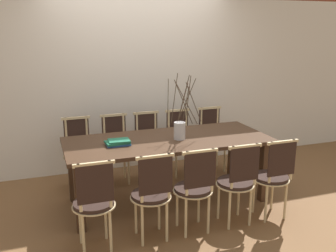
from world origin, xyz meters
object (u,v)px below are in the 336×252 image
object	(u,v)px
chair_near_center	(195,186)
book_stack	(118,142)
dining_table	(168,147)
vase_centerpiece	(180,128)
chair_far_center	(149,142)

from	to	relation	value
chair_near_center	book_stack	bearing A→B (deg)	129.19
dining_table	chair_near_center	size ratio (longest dim) A/B	2.59
vase_centerpiece	book_stack	bearing A→B (deg)	178.73
vase_centerpiece	book_stack	world-z (taller)	vase_centerpiece
vase_centerpiece	book_stack	xyz separation A→B (m)	(-0.70, 0.02, -0.10)
chair_near_center	dining_table	bearing A→B (deg)	90.63
dining_table	book_stack	world-z (taller)	book_stack
dining_table	vase_centerpiece	xyz separation A→B (m)	(0.12, -0.05, 0.23)
dining_table	chair_far_center	xyz separation A→B (m)	(-0.01, 0.76, -0.16)
dining_table	book_stack	distance (m)	0.59
chair_far_center	book_stack	xyz separation A→B (m)	(-0.57, -0.79, 0.29)
chair_far_center	vase_centerpiece	size ratio (longest dim) A/B	1.21
chair_far_center	vase_centerpiece	world-z (taller)	vase_centerpiece
chair_far_center	vase_centerpiece	xyz separation A→B (m)	(0.13, -0.81, 0.39)
book_stack	chair_near_center	bearing A→B (deg)	-50.81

